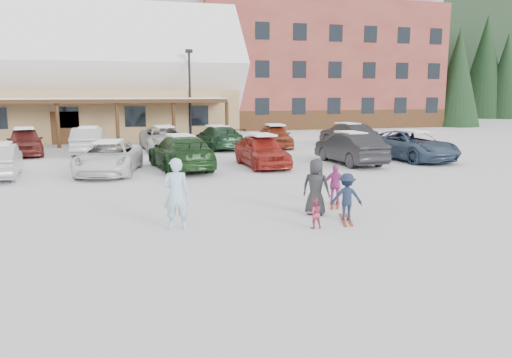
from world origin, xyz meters
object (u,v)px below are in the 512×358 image
object	(u,v)px
parked_car_2	(109,157)
parked_car_8	(25,142)
alpine_hotel	(293,42)
lamp_post	(190,90)
parked_car_4	(262,151)
day_lodge	(41,86)
parked_car_6	(411,145)
parked_car_3	(181,152)
parked_car_10	(164,139)
child_navy	(347,197)
parked_car_13	(347,135)
parked_car_12	(275,136)
bystander_dark	(316,187)
child_magenta	(336,185)
adult_skier	(176,194)
parked_car_9	(89,141)
parked_car_5	(350,148)
toddler_red	(315,213)
parked_car_11	(218,137)

from	to	relation	value
parked_car_2	parked_car_8	world-z (taller)	parked_car_8
alpine_hotel	parked_car_2	world-z (taller)	alpine_hotel
lamp_post	parked_car_4	size ratio (longest dim) A/B	1.44
day_lodge	alpine_hotel	xyz separation A→B (m)	(23.27, 10.04, 4.69)
parked_car_6	parked_car_8	distance (m)	20.95
parked_car_3	parked_car_8	xyz separation A→B (m)	(-7.74, 7.41, -0.02)
parked_car_10	child_navy	bearing A→B (deg)	-84.27
child_navy	parked_car_13	size ratio (longest dim) A/B	0.29
parked_car_2	parked_car_12	xyz separation A→B (m)	(9.97, 7.94, 0.02)
parked_car_2	bystander_dark	bearing A→B (deg)	-47.84
alpine_hotel	child_magenta	world-z (taller)	alpine_hotel
adult_skier	child_navy	size ratio (longest dim) A/B	1.41
child_magenta	parked_car_2	distance (m)	10.70
bystander_dark	parked_car_10	world-z (taller)	bystander_dark
child_magenta	day_lodge	bearing A→B (deg)	-40.69
day_lodge	parked_car_6	bearing A→B (deg)	-41.79
parked_car_9	parked_car_5	bearing A→B (deg)	151.62
parked_car_8	toddler_red	bearing A→B (deg)	-71.36
toddler_red	parked_car_13	world-z (taller)	parked_car_13
parked_car_2	parked_car_10	xyz separation A→B (m)	(3.02, 7.86, 0.04)
parked_car_11	day_lodge	bearing A→B (deg)	-52.19
lamp_post	child_magenta	world-z (taller)	lamp_post
parked_car_3	parked_car_9	distance (m)	8.28
parked_car_10	parked_car_5	bearing A→B (deg)	-48.46
day_lodge	parked_car_12	size ratio (longest dim) A/B	6.86
adult_skier	toddler_red	world-z (taller)	adult_skier
child_navy	parked_car_10	distance (m)	18.22
toddler_red	parked_car_5	distance (m)	12.16
lamp_post	bystander_dark	world-z (taller)	lamp_post
lamp_post	parked_car_9	bearing A→B (deg)	-137.58
parked_car_5	parked_car_11	xyz separation A→B (m)	(-5.03, 8.08, -0.06)
parked_car_9	lamp_post	bearing A→B (deg)	-135.39
lamp_post	child_navy	xyz separation A→B (m)	(1.05, -23.43, -2.95)
child_magenta	parked_car_6	size ratio (longest dim) A/B	0.23
parked_car_3	parked_car_8	world-z (taller)	parked_car_3
parked_car_12	parked_car_8	bearing A→B (deg)	-173.84
child_magenta	parked_car_6	xyz separation A→B (m)	(8.11, 8.64, 0.12)
child_navy	parked_car_8	distance (m)	20.94
toddler_red	parked_car_11	xyz separation A→B (m)	(1.02, 18.62, 0.32)
lamp_post	parked_car_8	xyz separation A→B (m)	(-9.97, -5.64, -2.85)
child_navy	parked_car_9	xyz separation A→B (m)	(-7.62, 17.43, 0.11)
parked_car_3	parked_car_12	xyz separation A→B (m)	(6.85, 7.60, -0.06)
day_lodge	parked_car_5	distance (m)	24.85
parked_car_3	parked_car_10	bearing A→B (deg)	-96.90
parked_car_9	parked_car_4	bearing A→B (deg)	140.80
child_navy	parked_car_5	distance (m)	11.17
day_lodge	parked_car_11	size ratio (longest dim) A/B	5.92
parked_car_4	parked_car_10	distance (m)	8.56
bystander_dark	parked_car_5	world-z (taller)	bystander_dark
parked_car_12	parked_car_4	bearing A→B (deg)	-106.24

